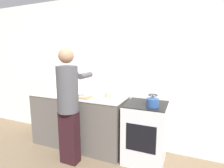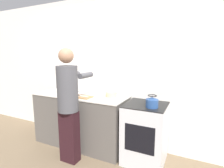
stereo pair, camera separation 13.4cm
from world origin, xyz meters
name	(u,v)px [view 2 (the right image)]	position (x,y,z in m)	size (l,w,h in m)	color
ground_plane	(87,156)	(0.00, 0.00, 0.00)	(12.00, 12.00, 0.00)	#7A664C
wall_back	(106,71)	(0.00, 0.67, 1.30)	(8.00, 0.05, 2.60)	white
counter	(81,120)	(-0.32, 0.30, 0.46)	(1.67, 0.63, 0.91)	#5B5651
oven	(145,133)	(0.85, 0.29, 0.45)	(0.59, 0.58, 0.89)	silver
person	(69,101)	(-0.17, -0.18, 0.93)	(0.34, 0.58, 1.69)	black
cutting_board	(81,97)	(-0.20, 0.15, 0.92)	(0.36, 0.20, 0.02)	#A87A4C
knife	(81,96)	(-0.20, 0.16, 0.93)	(0.25, 0.04, 0.01)	silver
kettle	(152,102)	(0.96, 0.18, 0.96)	(0.17, 0.17, 0.17)	#284C8C
bowl_prep	(111,94)	(0.23, 0.41, 0.95)	(0.19, 0.19, 0.07)	#C6B789
canister_jar	(65,88)	(-0.65, 0.32, 1.00)	(0.16, 0.16, 0.17)	#4C4C51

